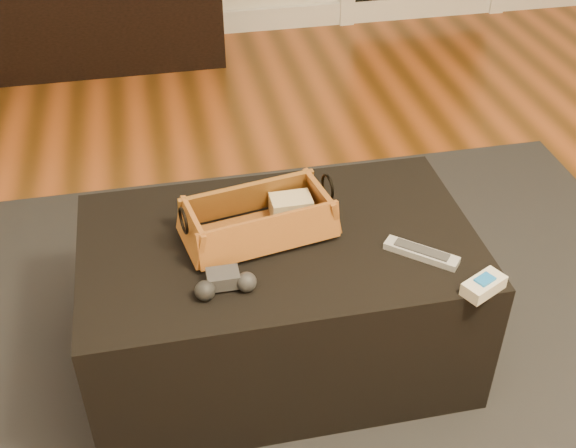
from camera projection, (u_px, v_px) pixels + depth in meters
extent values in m
cube|color=white|center=(195.00, 25.00, 3.91)|extent=(5.00, 0.04, 0.12)
cube|color=black|center=(92.00, 14.00, 3.54)|extent=(1.24, 0.45, 0.49)
cube|color=black|center=(283.00, 368.00, 2.04)|extent=(2.60, 2.00, 0.01)
cube|color=black|center=(279.00, 300.00, 1.94)|extent=(1.00, 0.60, 0.42)
cube|color=black|center=(253.00, 233.00, 1.80)|extent=(0.20, 0.10, 0.02)
cube|color=#C9B58C|center=(291.00, 207.00, 1.86)|extent=(0.11, 0.07, 0.06)
cube|color=#9E5C23|center=(259.00, 233.00, 1.83)|extent=(0.36, 0.21, 0.01)
cube|color=brown|center=(247.00, 198.00, 1.86)|extent=(0.36, 0.10, 0.10)
cube|color=#A96626|center=(270.00, 235.00, 1.73)|extent=(0.36, 0.10, 0.10)
cube|color=#9D5523|center=(322.00, 200.00, 1.85)|extent=(0.07, 0.18, 0.10)
cube|color=#A46225|center=(191.00, 232.00, 1.74)|extent=(0.07, 0.18, 0.10)
torus|color=black|center=(328.00, 187.00, 1.83)|extent=(0.02, 0.07, 0.07)
torus|color=black|center=(183.00, 221.00, 1.71)|extent=(0.02, 0.07, 0.07)
cube|color=#2F2F32|center=(223.00, 278.00, 1.66)|extent=(0.08, 0.05, 0.04)
sphere|color=black|center=(205.00, 291.00, 1.63)|extent=(0.05, 0.05, 0.05)
sphere|color=#242527|center=(247.00, 282.00, 1.65)|extent=(0.05, 0.05, 0.05)
cube|color=#AFB2B7|center=(421.00, 253.00, 1.76)|extent=(0.17, 0.15, 0.02)
cube|color=#2F3032|center=(422.00, 250.00, 1.75)|extent=(0.12, 0.11, 0.00)
cube|color=beige|center=(484.00, 286.00, 1.65)|extent=(0.12, 0.09, 0.03)
cube|color=blue|center=(485.00, 280.00, 1.64)|extent=(0.05, 0.05, 0.01)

